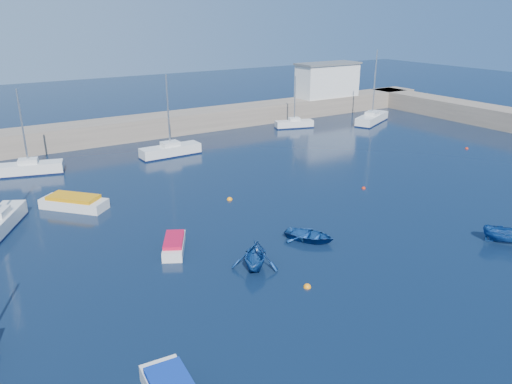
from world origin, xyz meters
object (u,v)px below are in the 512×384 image
sailboat_3 (0,222)px  sailboat_5 (29,168)px  sailboat_6 (170,150)px  sailboat_7 (294,124)px  dinghy_center (310,236)px  motorboat_1 (174,245)px  harbor_office (327,81)px  dinghy_right (508,235)px  motorboat_2 (74,202)px  sailboat_8 (372,118)px  dinghy_left (255,255)px

sailboat_3 → sailboat_5: sailboat_3 is taller
sailboat_6 → sailboat_7: sailboat_6 is taller
sailboat_7 → dinghy_center: 36.82m
sailboat_5 → motorboat_1: 24.17m
sailboat_5 → dinghy_center: sailboat_5 is taller
sailboat_3 → harbor_office: bearing=52.0°
sailboat_3 → sailboat_5: 14.06m
motorboat_1 → dinghy_right: 23.37m
motorboat_2 → sailboat_7: bearing=-18.3°
harbor_office → motorboat_1: 52.48m
dinghy_right → motorboat_2: bearing=94.9°
sailboat_5 → sailboat_3: bearing=178.1°
sailboat_7 → sailboat_8: sailboat_8 is taller
dinghy_center → dinghy_left: 5.66m
harbor_office → dinghy_right: harbor_office is taller
sailboat_3 → dinghy_left: (12.99, -15.23, 0.24)m
sailboat_3 → dinghy_right: 37.00m
sailboat_6 → motorboat_1: 24.13m
sailboat_3 → sailboat_8: (51.06, 12.90, 0.01)m
sailboat_5 → sailboat_6: (14.71, -1.28, 0.01)m
sailboat_3 → sailboat_6: sailboat_6 is taller
sailboat_3 → sailboat_7: (39.45, 16.38, -0.09)m
sailboat_7 → dinghy_left: bearing=157.4°
harbor_office → motorboat_1: (-40.77, -32.71, -4.67)m
sailboat_7 → dinghy_right: (-9.55, -38.16, 0.08)m
motorboat_1 → dinghy_right: (20.26, -11.64, 0.22)m
harbor_office → sailboat_8: size_ratio=0.96×
motorboat_2 → dinghy_left: dinghy_left is taller
sailboat_7 → sailboat_8: (11.61, -3.48, 0.10)m
harbor_office → sailboat_8: bearing=-86.2°
harbor_office → sailboat_7: size_ratio=1.40×
sailboat_5 → sailboat_6: 14.77m
sailboat_3 → dinghy_right: bearing=-8.2°
harbor_office → dinghy_center: harbor_office is taller
sailboat_6 → sailboat_7: 20.96m
motorboat_2 → dinghy_left: 18.24m
harbor_office → sailboat_7: harbor_office is taller
sailboat_5 → motorboat_2: bearing=-157.1°
harbor_office → sailboat_3: 55.42m
dinghy_right → motorboat_1: bearing=108.9°
dinghy_left → sailboat_7: bearing=88.6°
sailboat_3 → dinghy_left: bearing=-21.7°
dinghy_center → sailboat_5: bearing=85.2°
sailboat_3 → motorboat_2: size_ratio=1.59×
sailboat_8 → dinghy_right: sailboat_8 is taller
sailboat_8 → dinghy_center: bearing=103.7°
motorboat_2 → dinghy_center: (12.71, -15.37, -0.16)m
sailboat_8 → dinghy_left: (-38.07, -28.13, 0.24)m
sailboat_7 → motorboat_1: sailboat_7 is taller
sailboat_5 → sailboat_8: size_ratio=0.82×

